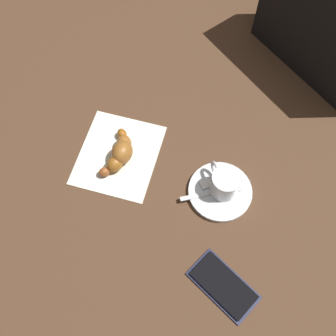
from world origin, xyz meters
name	(u,v)px	position (x,y,z in m)	size (l,w,h in m)	color
ground_plane	(177,171)	(0.00, 0.00, 0.00)	(1.80, 1.80, 0.00)	#4B3120
saucer	(220,192)	(0.10, -0.01, 0.01)	(0.13, 0.13, 0.01)	silver
espresso_cup	(224,185)	(0.10, 0.00, 0.04)	(0.07, 0.07, 0.06)	silver
teaspoon	(224,190)	(0.11, 0.00, 0.01)	(0.12, 0.10, 0.01)	silver
sugar_packet	(214,181)	(0.08, 0.01, 0.01)	(0.06, 0.02, 0.01)	white
napkin	(118,155)	(-0.13, -0.02, 0.00)	(0.16, 0.19, 0.00)	white
croissant	(120,153)	(-0.12, -0.02, 0.02)	(0.07, 0.13, 0.05)	brown
cell_phone	(224,285)	(0.18, -0.18, 0.00)	(0.14, 0.11, 0.01)	#1A1E37
laptop_bag	(329,25)	(0.17, 0.41, 0.12)	(0.31, 0.11, 0.23)	black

